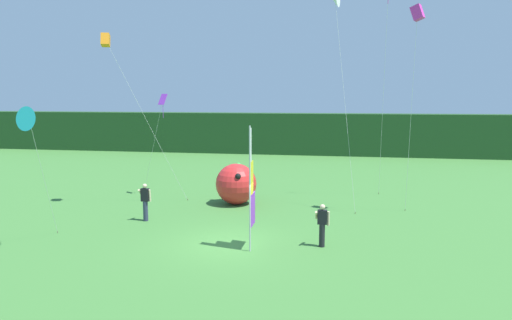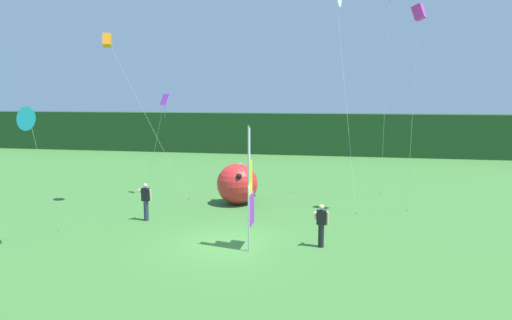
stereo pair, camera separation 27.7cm
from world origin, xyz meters
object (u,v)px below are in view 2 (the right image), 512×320
Objects in this scene: person_mid_field at (321,224)px; kite_magenta_diamond_2 at (389,10)px; inflatable_balloon at (237,184)px; banner_flag at (250,191)px; kite_purple_diamond_0 at (163,106)px; kite_magenta_box_1 at (419,14)px; kite_cyan_delta_4 at (29,119)px; kite_orange_box_3 at (108,42)px; person_near_banner at (146,201)px.

kite_magenta_diamond_2 is (2.90, 8.72, 9.27)m from person_mid_field.
banner_flag is at bearing -72.87° from inflatable_balloon.
kite_magenta_box_1 reaches higher than kite_purple_diamond_0.
kite_purple_diamond_0 is 1.09× the size of kite_cyan_delta_4.
kite_magenta_box_1 reaches higher than banner_flag.
kite_magenta_box_1 reaches higher than inflatable_balloon.
kite_magenta_box_1 is 1.84× the size of kite_cyan_delta_4.
inflatable_balloon is at bearing 15.27° from kite_orange_box_3.
person_near_banner is 1.05× the size of person_mid_field.
kite_magenta_box_1 is at bearing 27.79° from kite_cyan_delta_4.
kite_magenta_diamond_2 reaches higher than person_near_banner.
banner_flag is 2.14× the size of inflatable_balloon.
person_mid_field is at bearing -15.69° from person_near_banner.
kite_orange_box_3 is (-13.84, -4.12, -1.76)m from kite_magenta_diamond_2.
kite_purple_diamond_0 is 0.50× the size of kite_magenta_diamond_2.
kite_magenta_box_1 is at bearing 2.95° from kite_orange_box_3.
kite_purple_diamond_0 is at bearing 141.02° from person_mid_field.
inflatable_balloon is at bearing 107.13° from banner_flag.
kite_magenta_diamond_2 is (-1.01, 3.35, 0.77)m from kite_magenta_box_1.
kite_magenta_box_1 reaches higher than person_near_banner.
inflatable_balloon is at bearing -162.38° from kite_magenta_diamond_2.
kite_orange_box_3 is at bearing -177.05° from kite_magenta_box_1.
kite_magenta_diamond_2 is (5.50, 9.43, 7.92)m from banner_flag.
kite_magenta_diamond_2 is (11.03, 6.44, 9.22)m from person_near_banner.
kite_magenta_diamond_2 is at bearing 39.28° from kite_cyan_delta_4.
banner_flag is at bearing -164.84° from person_mid_field.
banner_flag is 0.39× the size of kite_magenta_diamond_2.
kite_purple_diamond_0 is 0.66× the size of kite_orange_box_3.
kite_purple_diamond_0 is at bearing 170.74° from kite_magenta_box_1.
kite_orange_box_3 is (-10.94, 4.60, 7.51)m from person_mid_field.
kite_cyan_delta_4 is at bearing -152.21° from kite_magenta_box_1.
inflatable_balloon is 10.92m from kite_cyan_delta_4.
kite_magenta_box_1 is at bearing 14.38° from person_near_banner.
person_mid_field is 13.06m from kite_magenta_diamond_2.
banner_flag is at bearing -137.00° from kite_magenta_box_1.
kite_magenta_box_1 is at bearing -9.26° from kite_purple_diamond_0.
kite_purple_diamond_0 reaches higher than kite_cyan_delta_4.
kite_cyan_delta_4 reaches higher than banner_flag.
banner_flag is at bearing -28.38° from person_near_banner.
kite_orange_box_3 reaches higher than kite_cyan_delta_4.
kite_orange_box_3 is (-14.85, -0.77, -0.99)m from kite_magenta_box_1.
kite_magenta_diamond_2 is (12.20, 1.20, 5.01)m from kite_purple_diamond_0.
kite_purple_diamond_0 reaches higher than person_near_banner.
banner_flag is 7.41m from inflatable_balloon.
person_near_banner is 0.20× the size of kite_orange_box_3.
banner_flag reaches higher than person_near_banner.
kite_magenta_diamond_2 is at bearing 16.58° from kite_orange_box_3.
person_near_banner reaches higher than person_mid_field.
person_near_banner is 8.44m from person_mid_field.
kite_orange_box_3 is (-2.81, 2.32, 7.46)m from person_near_banner.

